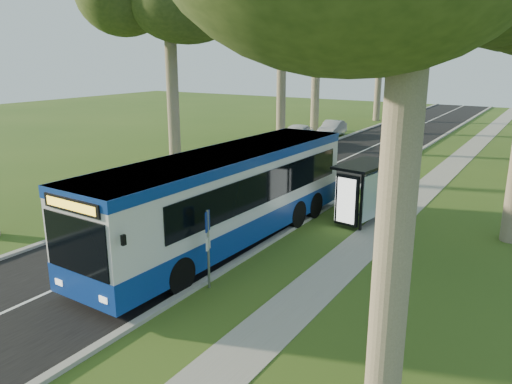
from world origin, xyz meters
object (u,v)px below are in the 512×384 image
(litter_bin, at_px, (350,197))
(car_silver, at_px, (332,129))
(car_white, at_px, (296,136))
(bus_stop_sign, at_px, (208,240))
(bus_shelter, at_px, (364,183))
(bus, at_px, (227,197))

(litter_bin, distance_m, car_silver, 20.80)
(car_white, bearing_deg, car_silver, 73.50)
(bus_stop_sign, distance_m, bus_shelter, 8.25)
(bus_shelter, bearing_deg, bus_stop_sign, -94.33)
(car_silver, bearing_deg, litter_bin, -69.61)
(bus_shelter, bearing_deg, bus, -117.25)
(bus_shelter, bearing_deg, car_white, 134.17)
(bus, height_order, car_white, bus)
(bus, xyz_separation_m, bus_stop_sign, (1.62, -3.27, -0.24))
(bus, distance_m, car_white, 20.63)
(car_white, relative_size, car_silver, 1.23)
(bus, relative_size, bus_stop_sign, 5.32)
(bus, distance_m, litter_bin, 7.02)
(bus_stop_sign, bearing_deg, bus, 96.66)
(car_white, height_order, car_silver, car_white)
(car_white, bearing_deg, bus, -82.87)
(litter_bin, bearing_deg, car_white, 126.20)
(bus, bearing_deg, litter_bin, 73.38)
(litter_bin, relative_size, car_silver, 0.25)
(bus_shelter, height_order, car_silver, bus_shelter)
(bus_stop_sign, distance_m, car_white, 24.24)
(litter_bin, bearing_deg, bus, -108.62)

